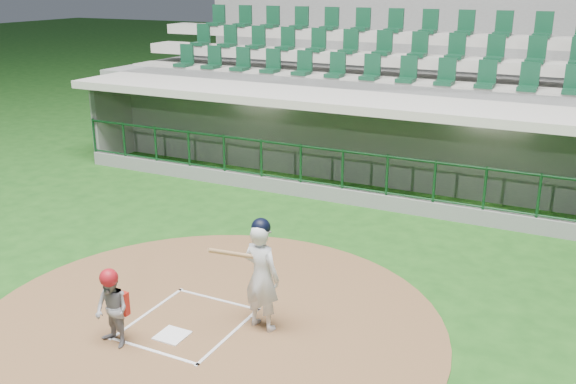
% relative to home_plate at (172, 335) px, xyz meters
% --- Properties ---
extents(ground, '(120.00, 120.00, 0.00)m').
position_rel_home_plate_xyz_m(ground, '(0.00, 0.70, -0.02)').
color(ground, '#194915').
rests_on(ground, ground).
extents(dirt_circle, '(7.20, 7.20, 0.01)m').
position_rel_home_plate_xyz_m(dirt_circle, '(0.30, 0.50, -0.02)').
color(dirt_circle, brown).
rests_on(dirt_circle, ground).
extents(home_plate, '(0.43, 0.43, 0.02)m').
position_rel_home_plate_xyz_m(home_plate, '(0.00, 0.00, 0.00)').
color(home_plate, white).
rests_on(home_plate, dirt_circle).
extents(batter_box_chalk, '(1.55, 1.80, 0.01)m').
position_rel_home_plate_xyz_m(batter_box_chalk, '(0.00, 0.40, -0.00)').
color(batter_box_chalk, silver).
rests_on(batter_box_chalk, ground).
extents(dugout_structure, '(16.40, 3.70, 3.00)m').
position_rel_home_plate_xyz_m(dugout_structure, '(0.14, 8.54, 0.94)').
color(dugout_structure, slate).
rests_on(dugout_structure, ground).
extents(seating_deck, '(17.00, 6.72, 5.15)m').
position_rel_home_plate_xyz_m(seating_deck, '(0.00, 11.61, 1.40)').
color(seating_deck, gray).
rests_on(seating_deck, ground).
extents(batter, '(0.87, 0.89, 1.75)m').
position_rel_home_plate_xyz_m(batter, '(1.06, 0.83, 0.87)').
color(batter, silver).
rests_on(batter, dirt_circle).
extents(catcher, '(0.62, 0.54, 1.19)m').
position_rel_home_plate_xyz_m(catcher, '(-0.59, -0.55, 0.58)').
color(catcher, gray).
rests_on(catcher, dirt_circle).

